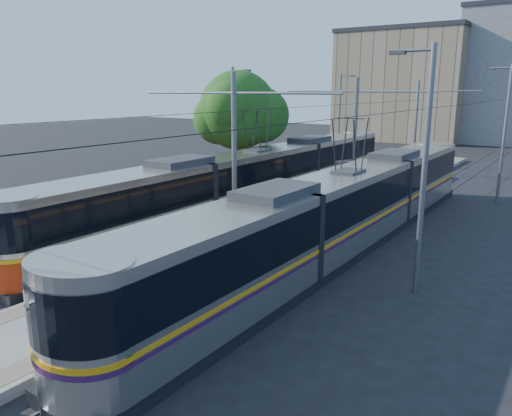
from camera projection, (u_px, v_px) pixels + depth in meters
The scene contains 12 objects.
ground at pixel (71, 325), 14.39m from camera, with size 160.00×160.00×0.00m, color black.
platform at pixel (330, 208), 28.04m from camera, with size 4.00×50.00×0.30m, color gray.
tactile_strip_left at pixel (307, 202), 28.79m from camera, with size 0.70×50.00×0.01m, color gray.
tactile_strip_right at pixel (354, 208), 27.21m from camera, with size 0.70×50.00×0.01m, color gray.
rails at pixel (330, 210), 28.07m from camera, with size 8.71×70.00×0.03m.
tram_left at pixel (257, 179), 27.98m from camera, with size 2.43×31.03×5.50m.
tram_right at pixel (347, 206), 20.87m from camera, with size 2.43×28.20×5.50m.
catenary at pixel (308, 133), 24.73m from camera, with size 9.20×70.00×7.00m.
street_lamps at pixel (361, 131), 30.32m from camera, with size 15.18×38.22×8.00m.
shelter at pixel (346, 183), 27.29m from camera, with size 1.13×1.35×2.55m.
tree at pixel (244, 112), 30.88m from camera, with size 5.36×4.96×7.79m.
building_left at pixel (406, 85), 66.49m from camera, with size 16.32×12.24×14.23m.
Camera 1 is at (11.84, -7.92, 6.65)m, focal length 35.00 mm.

